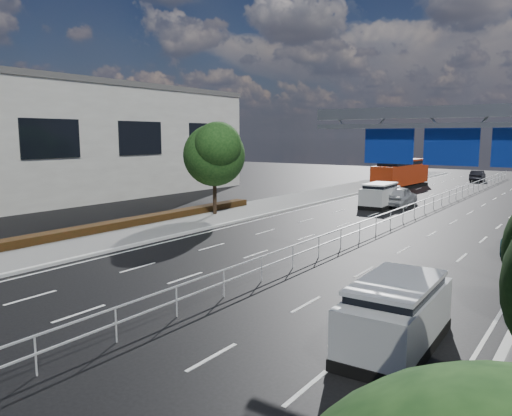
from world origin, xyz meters
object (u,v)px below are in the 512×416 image
Objects in this scene: white_minivan at (380,195)px; red_bus at (401,173)px; near_car_dark at (478,176)px; silver_minivan at (396,315)px; overhead_gantry at (472,139)px; near_car_silver at (400,196)px.

red_bus reaches higher than white_minivan.
white_minivan is 29.41m from near_car_dark.
near_car_dark is 0.89× the size of silver_minivan.
red_bus is at bearing 106.98° from silver_minivan.
red_bus is at bearing 65.30° from near_car_dark.
overhead_gantry is 23.04m from near_car_silver.
white_minivan is (-10.55, 18.77, -4.64)m from overhead_gantry.
overhead_gantry reaches higher than near_car_dark.
overhead_gantry is 22.03m from white_minivan.
red_bus reaches higher than near_car_silver.
near_car_silver is (1.06, 1.67, -0.14)m from white_minivan.
near_car_dark is at bearing 100.61° from overhead_gantry.
overhead_gantry is 8.22m from silver_minivan.
overhead_gantry reaches higher than red_bus.
overhead_gantry reaches higher than near_car_silver.
white_minivan is 1.98m from near_car_silver.
near_car_dark is at bearing 85.32° from white_minivan.
overhead_gantry is 2.47× the size of near_car_dark.
near_car_silver is (-9.49, 20.44, -4.78)m from overhead_gantry.
white_minivan is at bearing 55.23° from near_car_silver.
white_minivan is at bearing 110.20° from silver_minivan.
overhead_gantry is 37.47m from red_bus.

